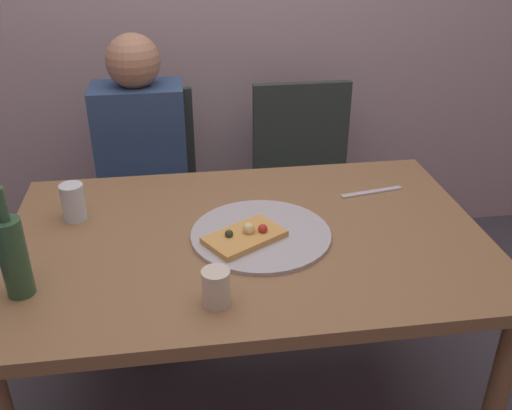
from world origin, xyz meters
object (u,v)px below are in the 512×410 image
object	(u,v)px
pizza_tray	(261,234)
tumbler_far	(73,202)
wine_bottle	(13,255)
table_knife	(372,192)
chair_left	(147,184)
guest_in_sweater	(143,172)
tumbler_near	(216,287)
chair_right	(305,174)
pizza_slice_last	(245,236)
dining_table	(247,258)

from	to	relation	value
pizza_tray	tumbler_far	xyz separation A→B (m)	(-0.55, 0.18, 0.05)
wine_bottle	table_knife	world-z (taller)	wine_bottle
chair_left	table_knife	bearing A→B (deg)	140.37
tumbler_far	guest_in_sweater	distance (m)	0.58
tumbler_near	chair_right	bearing A→B (deg)	67.28
tumbler_far	table_knife	size ratio (longest dim) A/B	0.52
pizza_slice_last	chair_right	distance (m)	1.01
tumbler_far	chair_right	xyz separation A→B (m)	(0.88, 0.69, -0.28)
pizza_slice_last	chair_left	distance (m)	0.99
pizza_tray	pizza_slice_last	xyz separation A→B (m)	(-0.05, -0.03, 0.02)
wine_bottle	table_knife	bearing A→B (deg)	21.39
pizza_tray	table_knife	xyz separation A→B (m)	(0.41, 0.22, -0.00)
chair_left	pizza_slice_last	bearing A→B (deg)	109.69
pizza_slice_last	guest_in_sweater	xyz separation A→B (m)	(-0.32, 0.75, -0.12)
pizza_tray	tumbler_near	bearing A→B (deg)	-117.48
tumbler_near	chair_left	distance (m)	1.21
table_knife	chair_right	bearing A→B (deg)	86.46
dining_table	pizza_tray	size ratio (longest dim) A/B	3.41
dining_table	chair_right	xyz separation A→B (m)	(0.37, 0.86, -0.15)
wine_bottle	pizza_tray	bearing A→B (deg)	16.29
pizza_tray	guest_in_sweater	bearing A→B (deg)	117.37
pizza_slice_last	wine_bottle	world-z (taller)	wine_bottle
dining_table	pizza_slice_last	size ratio (longest dim) A/B	5.46
dining_table	tumbler_far	world-z (taller)	tumbler_far
table_knife	guest_in_sweater	world-z (taller)	guest_in_sweater
wine_bottle	tumbler_near	world-z (taller)	wine_bottle
pizza_slice_last	chair_left	world-z (taller)	chair_left
tumbler_far	pizza_slice_last	bearing A→B (deg)	-23.21
chair_left	chair_right	bearing A→B (deg)	-180.00
chair_left	chair_right	xyz separation A→B (m)	(0.71, 0.00, 0.00)
pizza_tray	dining_table	bearing A→B (deg)	160.08
pizza_tray	table_knife	size ratio (longest dim) A/B	1.86
pizza_slice_last	wine_bottle	bearing A→B (deg)	-165.25
dining_table	pizza_slice_last	bearing A→B (deg)	-103.94
table_knife	wine_bottle	bearing A→B (deg)	-168.73
dining_table	chair_left	size ratio (longest dim) A/B	1.55
wine_bottle	tumbler_far	bearing A→B (deg)	77.21
wine_bottle	guest_in_sweater	world-z (taller)	guest_in_sweater
dining_table	guest_in_sweater	bearing A→B (deg)	115.35
pizza_slice_last	chair_right	bearing A→B (deg)	66.93
table_knife	chair_left	world-z (taller)	chair_left
pizza_slice_last	guest_in_sweater	world-z (taller)	guest_in_sweater
tumbler_near	tumbler_far	bearing A→B (deg)	129.65
chair_left	tumbler_far	bearing A→B (deg)	75.59
table_knife	chair_left	bearing A→B (deg)	130.25
table_knife	chair_left	distance (m)	1.04
pizza_tray	tumbler_near	size ratio (longest dim) A/B	4.36
tumbler_near	chair_right	size ratio (longest dim) A/B	0.10
chair_right	tumbler_near	bearing A→B (deg)	67.28
tumbler_far	guest_in_sweater	size ratio (longest dim) A/B	0.10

